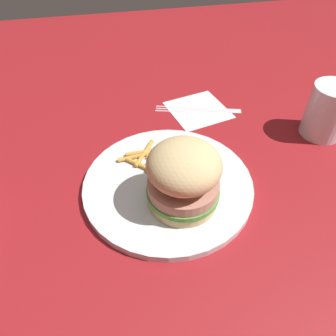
{
  "coord_description": "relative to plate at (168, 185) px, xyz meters",
  "views": [
    {
      "loc": [
        -0.04,
        -0.32,
        0.38
      ],
      "look_at": [
        0.03,
        0.01,
        0.04
      ],
      "focal_mm": 34.52,
      "sensor_mm": 36.0,
      "label": 1
    }
  ],
  "objects": [
    {
      "name": "ground_plane",
      "position": [
        -0.03,
        -0.01,
        -0.01
      ],
      "size": [
        1.6,
        1.6,
        0.0
      ],
      "primitive_type": "plane",
      "color": "maroon"
    },
    {
      "name": "plate",
      "position": [
        0.0,
        0.0,
        0.0
      ],
      "size": [
        0.26,
        0.26,
        0.01
      ],
      "primitive_type": "cylinder",
      "color": "silver",
      "rests_on": "ground_plane"
    },
    {
      "name": "sandwich",
      "position": [
        0.01,
        -0.04,
        0.06
      ],
      "size": [
        0.1,
        0.1,
        0.1
      ],
      "color": "tan",
      "rests_on": "plate"
    },
    {
      "name": "fries_pile",
      "position": [
        -0.01,
        0.05,
        0.01
      ],
      "size": [
        0.12,
        0.1,
        0.01
      ],
      "color": "#E5B251",
      "rests_on": "plate"
    },
    {
      "name": "napkin",
      "position": [
        0.1,
        0.19,
        -0.01
      ],
      "size": [
        0.13,
        0.13,
        0.0
      ],
      "primitive_type": "cube",
      "rotation": [
        0.0,
        0.0,
        0.23
      ],
      "color": "white",
      "rests_on": "ground_plane"
    },
    {
      "name": "fork",
      "position": [
        0.1,
        0.19,
        -0.0
      ],
      "size": [
        0.17,
        0.06,
        0.0
      ],
      "color": "silver",
      "rests_on": "napkin"
    },
    {
      "name": "drink_glass",
      "position": [
        0.3,
        0.08,
        0.04
      ],
      "size": [
        0.07,
        0.07,
        0.1
      ],
      "color": "silver",
      "rests_on": "ground_plane"
    }
  ]
}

